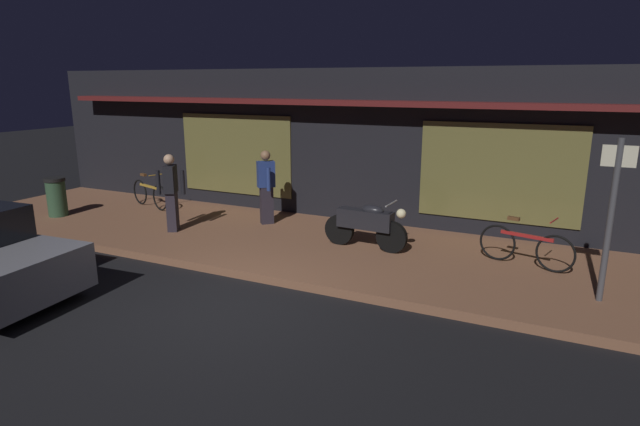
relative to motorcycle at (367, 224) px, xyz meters
The scene contains 10 objects.
ground_plane 3.36m from the motorcycle, 108.94° to the right, with size 60.00×60.00×0.00m, color black.
sidewalk_slab 1.22m from the motorcycle, behind, with size 18.00×4.00×0.15m, color brown.
storefront_building 3.63m from the motorcycle, 108.11° to the left, with size 18.00×3.30×3.60m.
motorcycle is the anchor object (origin of this frame).
bicycle_parked 6.28m from the motorcycle, behind, with size 1.59×0.60×0.91m.
bicycle_extra 2.87m from the motorcycle, ahead, with size 1.62×0.53×0.91m.
person_photographer 4.28m from the motorcycle, behind, with size 0.59×0.44×1.67m.
person_bystander 2.83m from the motorcycle, 164.46° to the left, with size 0.49×0.50×1.67m.
sign_post 4.18m from the motorcycle, 11.90° to the right, with size 0.44×0.09×2.40m.
trash_bin 7.66m from the motorcycle, behind, with size 0.48×0.48×0.93m.
Camera 1 is at (4.42, -5.97, 3.30)m, focal length 29.19 mm.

